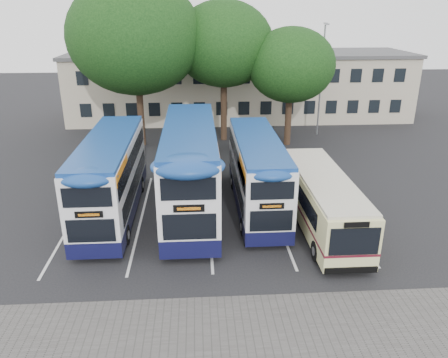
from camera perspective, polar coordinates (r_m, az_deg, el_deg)
ground at (r=19.19m, az=9.94°, el=-10.96°), size 120.00×120.00×0.00m
paving_strip at (r=14.94m, az=6.51°, el=-21.71°), size 40.00×6.00×0.01m
bay_lines at (r=23.06m, az=-2.02°, el=-4.71°), size 14.12×11.00×0.01m
depot_building at (r=43.45m, az=2.07°, el=12.23°), size 32.40×8.40×6.20m
lamp_post at (r=37.44m, az=12.63°, el=13.21°), size 0.25×1.05×9.06m
tree_left at (r=33.89m, az=-11.51°, el=17.73°), size 9.81×9.81×12.35m
tree_mid at (r=34.81m, az=-0.03°, el=17.20°), size 7.63×7.63×10.81m
tree_right at (r=33.99m, az=8.76°, el=14.47°), size 6.54×6.54×8.94m
bus_dd_left at (r=23.05m, az=-14.55°, el=0.70°), size 2.40×9.91×4.13m
bus_dd_mid at (r=22.82m, az=-4.44°, el=1.87°), size 2.69×11.08×4.62m
bus_dd_right at (r=23.18m, az=4.33°, el=1.17°), size 2.28×9.39×3.91m
bus_single at (r=21.85m, az=12.68°, el=-2.40°), size 2.31×9.07×2.70m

